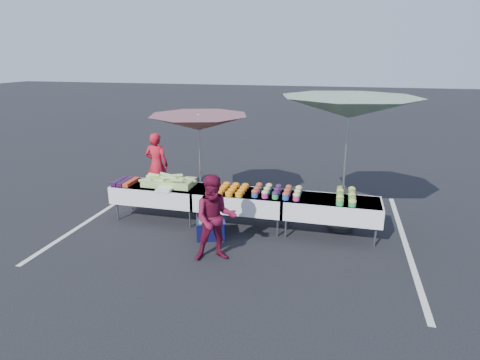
% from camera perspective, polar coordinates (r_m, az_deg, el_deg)
% --- Properties ---
extents(ground, '(80.00, 80.00, 0.00)m').
position_cam_1_polar(ground, '(8.31, 0.00, -6.60)').
color(ground, black).
extents(stripe_left, '(0.10, 5.00, 0.00)m').
position_cam_1_polar(stripe_left, '(9.55, -19.03, -4.33)').
color(stripe_left, silver).
rests_on(stripe_left, ground).
extents(stripe_right, '(0.10, 5.00, 0.00)m').
position_cam_1_polar(stripe_right, '(8.21, 22.46, -8.30)').
color(stripe_right, silver).
rests_on(stripe_right, ground).
extents(table_left, '(1.86, 0.81, 0.75)m').
position_cam_1_polar(table_left, '(8.68, -11.60, -1.76)').
color(table_left, white).
rests_on(table_left, ground).
extents(table_center, '(1.86, 0.81, 0.75)m').
position_cam_1_polar(table_center, '(8.09, 0.00, -2.82)').
color(table_center, white).
rests_on(table_center, ground).
extents(table_right, '(1.86, 0.81, 0.75)m').
position_cam_1_polar(table_right, '(7.88, 12.83, -3.85)').
color(table_right, white).
rests_on(table_right, ground).
extents(berry_punnets, '(0.40, 0.54, 0.08)m').
position_cam_1_polar(berry_punnets, '(8.89, -15.98, -0.23)').
color(berry_punnets, black).
rests_on(berry_punnets, table_left).
extents(corn_pile, '(1.16, 0.57, 0.26)m').
position_cam_1_polar(corn_pile, '(8.54, -10.15, -0.19)').
color(corn_pile, '#A0C967').
rests_on(corn_pile, table_left).
extents(plastic_bags, '(0.30, 0.25, 0.05)m').
position_cam_1_polar(plastic_bags, '(8.24, -10.69, -1.34)').
color(plastic_bags, white).
rests_on(plastic_bags, table_left).
extents(carrot_bowls, '(0.75, 0.69, 0.11)m').
position_cam_1_polar(carrot_bowls, '(8.07, -1.74, -1.25)').
color(carrot_bowls, orange).
rests_on(carrot_bowls, table_center).
extents(potato_cups, '(0.94, 0.58, 0.16)m').
position_cam_1_polar(potato_cups, '(7.87, 5.31, -1.57)').
color(potato_cups, '#224A9F').
rests_on(potato_cups, table_right).
extents(bean_baskets, '(0.36, 0.86, 0.15)m').
position_cam_1_polar(bean_baskets, '(7.87, 14.86, -2.16)').
color(bean_baskets, green).
rests_on(bean_baskets, table_right).
extents(vendor, '(0.58, 0.39, 1.58)m').
position_cam_1_polar(vendor, '(10.11, -11.76, 2.18)').
color(vendor, red).
rests_on(vendor, ground).
extents(customer, '(0.89, 0.79, 1.51)m').
position_cam_1_polar(customer, '(6.76, -3.55, -5.48)').
color(customer, maroon).
rests_on(customer, ground).
extents(umbrella_left, '(2.36, 2.36, 2.19)m').
position_cam_1_polar(umbrella_left, '(8.64, -5.88, 8.02)').
color(umbrella_left, black).
rests_on(umbrella_left, ground).
extents(umbrella_right, '(3.01, 3.01, 2.68)m').
position_cam_1_polar(umbrella_right, '(7.82, 15.29, 9.79)').
color(umbrella_right, black).
rests_on(umbrella_right, ground).
extents(storage_bin, '(0.65, 0.56, 0.36)m').
position_cam_1_polar(storage_bin, '(7.77, -4.17, -6.92)').
color(storage_bin, '#0B0D37').
rests_on(storage_bin, ground).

